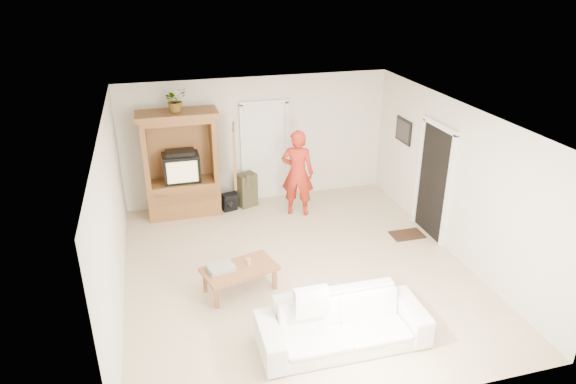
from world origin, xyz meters
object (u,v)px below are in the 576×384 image
at_px(man, 298,173).
at_px(coffee_table, 240,270).
at_px(sofa, 342,323).
at_px(armoire, 183,171).

xyz_separation_m(man, coffee_table, (-1.60, -2.34, -0.52)).
height_order(man, sofa, man).
height_order(armoire, sofa, armoire).
relative_size(armoire, man, 1.20).
relative_size(sofa, coffee_table, 1.82).
bearing_deg(sofa, man, 82.78).
height_order(armoire, coffee_table, armoire).
bearing_deg(man, coffee_table, 79.98).
distance_m(armoire, man, 2.25).
height_order(man, coffee_table, man).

